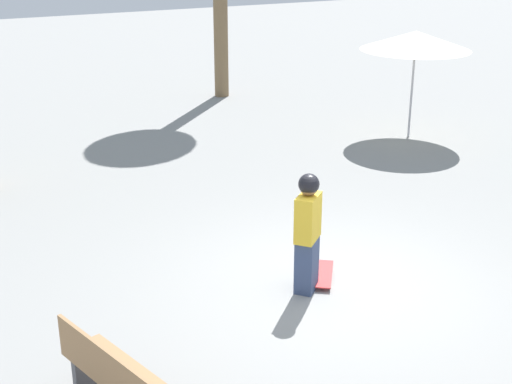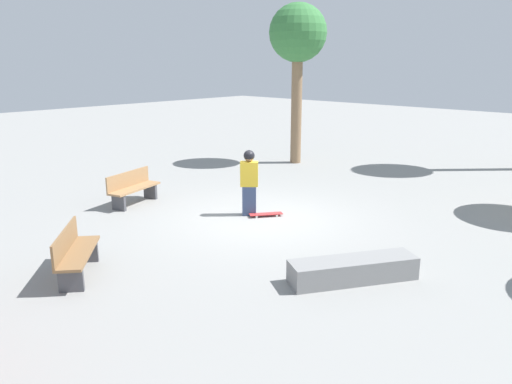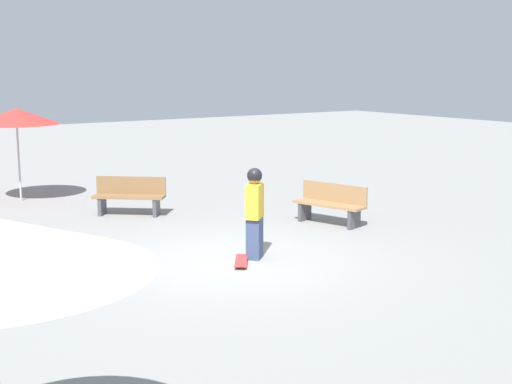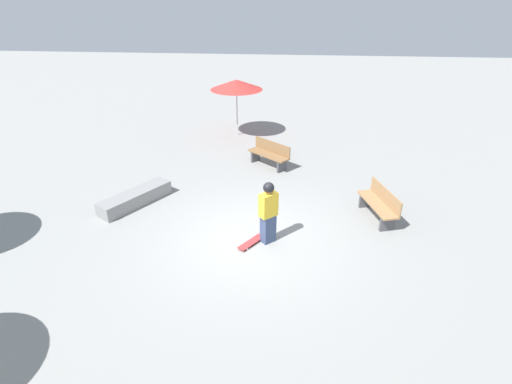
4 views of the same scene
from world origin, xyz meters
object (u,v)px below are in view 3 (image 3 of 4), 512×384
bench_far (330,204)px  skater_main (255,210)px  skateboard (241,261)px  shade_umbrella_red (16,116)px  bench_near (130,196)px  concrete_ledge (3,262)px

bench_far → skater_main: bearing=99.2°
skater_main → skateboard: (0.39, 0.17, -0.80)m
skateboard → shade_umbrella_red: (1.39, -7.90, 2.03)m
bench_near → bench_far: size_ratio=0.91×
concrete_ledge → shade_umbrella_red: size_ratio=0.95×
skateboard → bench_far: bench_far is taller
skater_main → shade_umbrella_red: size_ratio=0.70×
skater_main → shade_umbrella_red: 8.03m
skateboard → bench_far: size_ratio=0.46×
skater_main → shade_umbrella_red: bearing=-118.8°
concrete_ledge → bench_near: bearing=-139.3°
skateboard → skater_main: bearing=149.1°
skateboard → shade_umbrella_red: bearing=-134.7°
skateboard → concrete_ledge: concrete_ledge is taller
concrete_ledge → bench_near: (-3.63, -3.12, 0.23)m
concrete_ledge → bench_far: (-6.76, 0.14, 0.23)m
shade_umbrella_red → skater_main: bearing=103.0°
skateboard → bench_far: bearing=150.7°
skateboard → concrete_ledge: 3.88m
skateboard → bench_far: 3.63m
skater_main → bench_near: (0.25, -4.63, -0.43)m
skater_main → concrete_ledge: bearing=-63.0°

